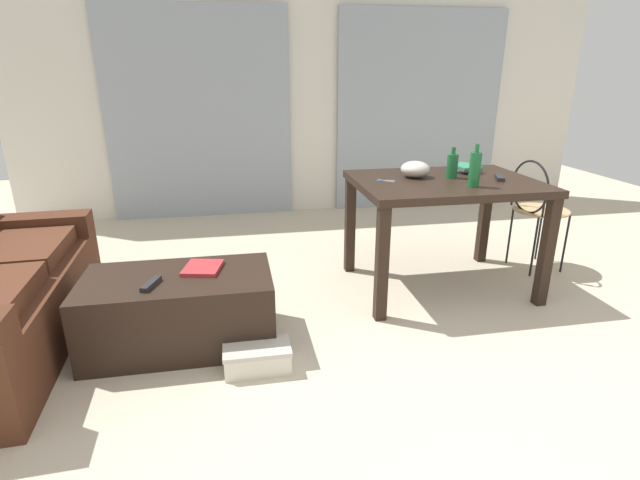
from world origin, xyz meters
TOP-DOWN VIEW (x-y plane):
  - ground_plane at (0.00, 1.49)m, footprint 9.08×9.08m
  - wall_back at (0.00, 3.78)m, footprint 6.13×0.10m
  - curtains at (0.00, 3.70)m, footprint 4.19×0.03m
  - coffee_table at (-1.22, 1.08)m, footprint 1.02×0.56m
  - craft_table at (0.52, 1.54)m, footprint 1.21×0.90m
  - wire_chair at (1.35, 1.72)m, footprint 0.40×0.41m
  - bottle_near at (0.58, 1.59)m, footprint 0.07×0.07m
  - bottle_far at (0.60, 1.31)m, footprint 0.07×0.07m
  - bowl at (0.35, 1.66)m, footprint 0.20×0.20m
  - book_stack at (0.78, 1.79)m, footprint 0.20×0.26m
  - tv_remote_on_table at (0.88, 1.49)m, footprint 0.11×0.17m
  - scissors at (0.10, 1.58)m, footprint 0.12×0.09m
  - tv_remote_primary at (-1.34, 0.98)m, footprint 0.09×0.17m
  - magazine at (-1.08, 1.15)m, footprint 0.24×0.26m
  - shoebox at (-0.82, 0.75)m, footprint 0.35×0.20m

SIDE VIEW (x-z plane):
  - ground_plane at x=0.00m, z-range 0.00..0.00m
  - shoebox at x=-0.82m, z-range 0.00..0.13m
  - coffee_table at x=-1.22m, z-range 0.00..0.41m
  - magazine at x=-1.08m, z-range 0.41..0.43m
  - tv_remote_primary at x=-1.34m, z-range 0.41..0.44m
  - wire_chair at x=1.35m, z-range 0.11..0.97m
  - craft_table at x=0.52m, z-range 0.28..1.07m
  - scissors at x=0.10m, z-range 0.78..0.79m
  - tv_remote_on_table at x=0.88m, z-range 0.78..0.81m
  - book_stack at x=0.78m, z-range 0.78..0.83m
  - bowl at x=0.35m, z-range 0.78..0.89m
  - bottle_near at x=0.58m, z-range 0.76..0.97m
  - bottle_far at x=0.60m, z-range 0.76..1.03m
  - curtains at x=0.00m, z-range 0.00..2.10m
  - wall_back at x=0.00m, z-range 0.00..2.50m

